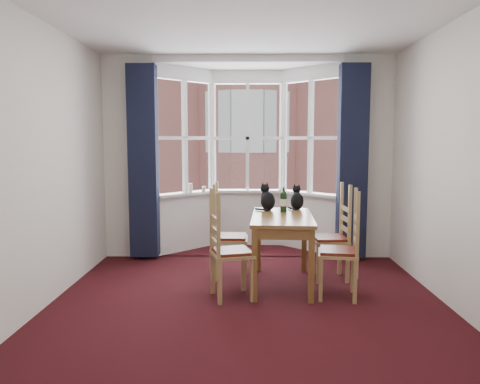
{
  "coord_description": "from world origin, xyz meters",
  "views": [
    {
      "loc": [
        -0.01,
        -4.28,
        1.64
      ],
      "look_at": [
        -0.09,
        1.05,
        1.05
      ],
      "focal_mm": 35.0,
      "sensor_mm": 36.0,
      "label": 1
    }
  ],
  "objects_px": {
    "chair_right_near": "(347,253)",
    "candle_tall": "(190,188)",
    "chair_right_far": "(337,240)",
    "candle_short": "(204,189)",
    "chair_left_far": "(223,238)",
    "chair_left_near": "(223,254)",
    "cat_left": "(267,199)",
    "dining_table": "(282,226)",
    "wine_bottle": "(284,201)",
    "cat_right": "(297,200)"
  },
  "relations": [
    {
      "from": "chair_right_near",
      "to": "candle_short",
      "type": "relative_size",
      "value": 10.27
    },
    {
      "from": "chair_right_near",
      "to": "wine_bottle",
      "type": "bearing_deg",
      "value": 131.57
    },
    {
      "from": "chair_right_far",
      "to": "cat_left",
      "type": "xyz_separation_m",
      "value": [
        -0.82,
        0.17,
        0.46
      ]
    },
    {
      "from": "chair_right_far",
      "to": "candle_tall",
      "type": "bearing_deg",
      "value": 143.04
    },
    {
      "from": "chair_left_near",
      "to": "dining_table",
      "type": "bearing_deg",
      "value": 35.95
    },
    {
      "from": "chair_right_far",
      "to": "wine_bottle",
      "type": "bearing_deg",
      "value": 178.85
    },
    {
      "from": "chair_right_far",
      "to": "candle_tall",
      "type": "relative_size",
      "value": 6.72
    },
    {
      "from": "chair_left_near",
      "to": "chair_right_far",
      "type": "height_order",
      "value": "same"
    },
    {
      "from": "dining_table",
      "to": "wine_bottle",
      "type": "height_order",
      "value": "wine_bottle"
    },
    {
      "from": "chair_left_near",
      "to": "chair_right_far",
      "type": "distance_m",
      "value": 1.5
    },
    {
      "from": "cat_left",
      "to": "cat_right",
      "type": "relative_size",
      "value": 1.09
    },
    {
      "from": "chair_left_near",
      "to": "chair_right_near",
      "type": "distance_m",
      "value": 1.28
    },
    {
      "from": "chair_right_near",
      "to": "candle_tall",
      "type": "relative_size",
      "value": 6.72
    },
    {
      "from": "cat_right",
      "to": "candle_short",
      "type": "distance_m",
      "value": 1.75
    },
    {
      "from": "dining_table",
      "to": "wine_bottle",
      "type": "bearing_deg",
      "value": 82.86
    },
    {
      "from": "chair_left_near",
      "to": "candle_short",
      "type": "bearing_deg",
      "value": 100.4
    },
    {
      "from": "chair_right_near",
      "to": "candle_tall",
      "type": "distance_m",
      "value": 2.87
    },
    {
      "from": "dining_table",
      "to": "chair_right_near",
      "type": "relative_size",
      "value": 1.4
    },
    {
      "from": "chair_left_near",
      "to": "cat_left",
      "type": "distance_m",
      "value": 1.11
    },
    {
      "from": "wine_bottle",
      "to": "candle_tall",
      "type": "distance_m",
      "value": 1.91
    },
    {
      "from": "dining_table",
      "to": "candle_short",
      "type": "xyz_separation_m",
      "value": [
        -1.04,
        1.72,
        0.23
      ]
    },
    {
      "from": "chair_right_near",
      "to": "chair_right_far",
      "type": "bearing_deg",
      "value": 87.37
    },
    {
      "from": "wine_bottle",
      "to": "candle_short",
      "type": "height_order",
      "value": "wine_bottle"
    },
    {
      "from": "chair_right_near",
      "to": "chair_left_near",
      "type": "bearing_deg",
      "value": -178.05
    },
    {
      "from": "dining_table",
      "to": "chair_right_far",
      "type": "relative_size",
      "value": 1.4
    },
    {
      "from": "chair_left_near",
      "to": "wine_bottle",
      "type": "bearing_deg",
      "value": 47.31
    },
    {
      "from": "wine_bottle",
      "to": "candle_short",
      "type": "bearing_deg",
      "value": 126.46
    },
    {
      "from": "chair_right_far",
      "to": "cat_left",
      "type": "distance_m",
      "value": 0.96
    },
    {
      "from": "chair_right_near",
      "to": "wine_bottle",
      "type": "distance_m",
      "value": 1.03
    },
    {
      "from": "chair_right_near",
      "to": "cat_left",
      "type": "height_order",
      "value": "cat_left"
    },
    {
      "from": "chair_left_far",
      "to": "cat_left",
      "type": "distance_m",
      "value": 0.71
    },
    {
      "from": "chair_left_near",
      "to": "candle_short",
      "type": "distance_m",
      "value": 2.27
    },
    {
      "from": "dining_table",
      "to": "chair_left_far",
      "type": "height_order",
      "value": "chair_left_far"
    },
    {
      "from": "dining_table",
      "to": "chair_left_far",
      "type": "distance_m",
      "value": 0.77
    },
    {
      "from": "dining_table",
      "to": "candle_tall",
      "type": "height_order",
      "value": "candle_tall"
    },
    {
      "from": "chair_left_far",
      "to": "candle_short",
      "type": "distance_m",
      "value": 1.53
    },
    {
      "from": "dining_table",
      "to": "chair_left_near",
      "type": "bearing_deg",
      "value": -144.05
    },
    {
      "from": "chair_right_far",
      "to": "cat_right",
      "type": "distance_m",
      "value": 0.69
    },
    {
      "from": "wine_bottle",
      "to": "cat_right",
      "type": "bearing_deg",
      "value": 52.42
    },
    {
      "from": "dining_table",
      "to": "chair_left_near",
      "type": "relative_size",
      "value": 1.4
    },
    {
      "from": "chair_left_far",
      "to": "chair_right_near",
      "type": "relative_size",
      "value": 1.0
    },
    {
      "from": "chair_right_near",
      "to": "wine_bottle",
      "type": "relative_size",
      "value": 3.01
    },
    {
      "from": "chair_right_far",
      "to": "wine_bottle",
      "type": "distance_m",
      "value": 0.79
    },
    {
      "from": "chair_right_near",
      "to": "cat_left",
      "type": "bearing_deg",
      "value": 133.2
    },
    {
      "from": "candle_tall",
      "to": "chair_right_far",
      "type": "bearing_deg",
      "value": -36.96
    },
    {
      "from": "chair_right_near",
      "to": "candle_short",
      "type": "height_order",
      "value": "candle_short"
    },
    {
      "from": "chair_right_near",
      "to": "chair_right_far",
      "type": "distance_m",
      "value": 0.67
    },
    {
      "from": "cat_right",
      "to": "candle_short",
      "type": "bearing_deg",
      "value": 135.98
    },
    {
      "from": "chair_left_near",
      "to": "chair_right_near",
      "type": "xyz_separation_m",
      "value": [
        1.28,
        0.04,
        0.0
      ]
    },
    {
      "from": "dining_table",
      "to": "chair_right_near",
      "type": "distance_m",
      "value": 0.8
    }
  ]
}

